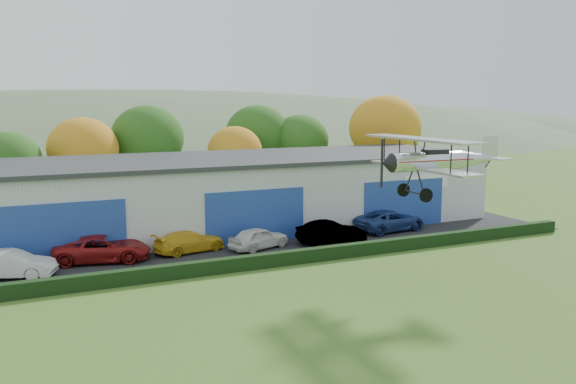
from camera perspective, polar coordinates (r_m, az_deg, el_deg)
name	(u,v)px	position (r m, az deg, el deg)	size (l,w,h in m)	color
apron	(233,249)	(38.31, -5.36, -5.48)	(48.00, 9.00, 0.05)	black
hedge	(261,261)	(33.87, -2.64, -6.69)	(46.00, 0.60, 0.80)	black
hangar	(227,192)	(44.90, -5.97, 0.03)	(40.60, 12.60, 5.30)	#B2B7BC
tree_belt	(138,144)	(55.74, -14.31, 4.54)	(75.70, 13.22, 10.12)	#3D2614
distant_hills	(42,195)	(155.77, -22.70, -0.26)	(430.00, 196.00, 56.00)	#4C6642
car_1	(11,265)	(34.99, -25.20, -6.37)	(1.56, 4.47, 1.47)	silver
car_2	(103,249)	(36.61, -17.51, -5.24)	(2.56, 5.54, 1.54)	maroon
car_3	(190,241)	(37.64, -9.50, -4.74)	(1.86, 4.57, 1.32)	gold
car_4	(259,238)	(37.97, -2.85, -4.45)	(1.65, 4.11, 1.40)	silver
car_5	(331,232)	(39.36, 4.18, -3.92)	(1.59, 4.57, 1.50)	gray
car_6	(390,220)	(43.77, 9.84, -2.73)	(2.52, 5.46, 1.52)	navy
biplane	(436,159)	(30.83, 14.17, 3.14)	(7.20, 8.20, 3.08)	silver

